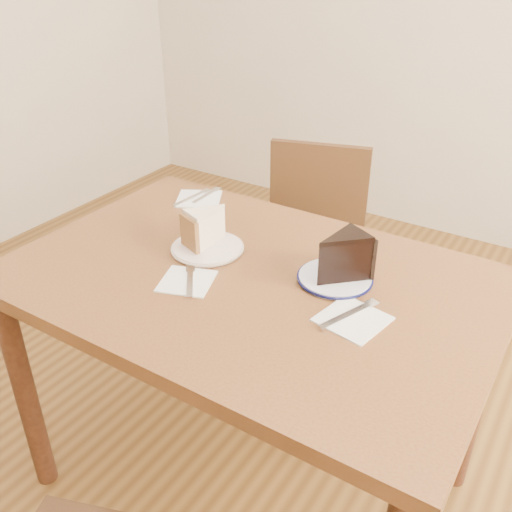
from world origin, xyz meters
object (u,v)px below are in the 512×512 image
object	(u,v)px
chair_far	(309,256)
plate_navy	(335,278)
chocolate_cake	(339,260)
carrot_cake	(208,228)
table	(249,308)
plate_cream	(207,248)

from	to	relation	value
chair_far	plate_navy	world-z (taller)	chair_far
chocolate_cake	chair_far	bearing A→B (deg)	-30.10
plate_navy	carrot_cake	size ratio (longest dim) A/B	1.66
table	carrot_cake	bearing A→B (deg)	159.08
chair_far	plate_navy	bearing A→B (deg)	106.16
table	plate_cream	world-z (taller)	plate_cream
table	carrot_cake	size ratio (longest dim) A/B	11.20
table	plate_cream	xyz separation A→B (m)	(-0.16, 0.05, 0.10)
chair_far	carrot_cake	distance (m)	0.63
plate_navy	carrot_cake	xyz separation A→B (m)	(-0.36, -0.03, 0.05)
carrot_cake	chair_far	bearing A→B (deg)	107.15
plate_navy	chocolate_cake	xyz separation A→B (m)	(0.01, -0.01, 0.06)
chair_far	plate_navy	xyz separation A→B (m)	(0.33, -0.51, 0.28)
carrot_cake	plate_cream	bearing A→B (deg)	-44.56
plate_navy	plate_cream	bearing A→B (deg)	-172.46
table	carrot_cake	world-z (taller)	carrot_cake
chair_far	carrot_cake	bearing A→B (deg)	69.52
chocolate_cake	table	bearing A→B (deg)	49.98
chair_far	carrot_cake	size ratio (longest dim) A/B	7.92
carrot_cake	chocolate_cake	size ratio (longest dim) A/B	0.85
chair_far	chocolate_cake	world-z (taller)	chocolate_cake
plate_cream	chair_far	bearing A→B (deg)	87.16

